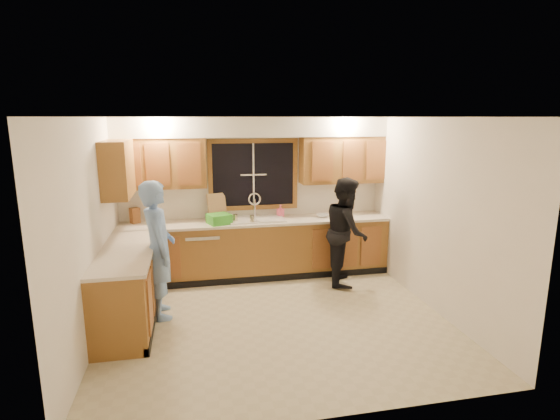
{
  "coord_description": "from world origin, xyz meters",
  "views": [
    {
      "loc": [
        -0.98,
        -5.0,
        2.49
      ],
      "look_at": [
        0.18,
        0.65,
        1.27
      ],
      "focal_mm": 28.0,
      "sensor_mm": 36.0,
      "label": 1
    }
  ],
  "objects_px": {
    "dishwasher": "(203,255)",
    "sink": "(257,223)",
    "knife_block": "(135,215)",
    "man": "(158,250)",
    "bowl": "(322,216)",
    "dish_crate": "(219,219)",
    "woman": "(346,231)",
    "soap_bottle": "(280,211)",
    "stove": "(121,306)"
  },
  "relations": [
    {
      "from": "dishwasher",
      "to": "sink",
      "type": "bearing_deg",
      "value": 0.99
    },
    {
      "from": "dishwasher",
      "to": "knife_block",
      "type": "distance_m",
      "value": 1.19
    },
    {
      "from": "sink",
      "to": "man",
      "type": "bearing_deg",
      "value": -140.46
    },
    {
      "from": "sink",
      "to": "bowl",
      "type": "bearing_deg",
      "value": -0.37
    },
    {
      "from": "sink",
      "to": "dishwasher",
      "type": "bearing_deg",
      "value": -179.01
    },
    {
      "from": "bowl",
      "to": "dish_crate",
      "type": "bearing_deg",
      "value": -175.88
    },
    {
      "from": "knife_block",
      "to": "woman",
      "type": "bearing_deg",
      "value": -48.21
    },
    {
      "from": "dishwasher",
      "to": "dish_crate",
      "type": "xyz_separation_m",
      "value": [
        0.26,
        -0.11,
        0.58
      ]
    },
    {
      "from": "dish_crate",
      "to": "bowl",
      "type": "distance_m",
      "value": 1.67
    },
    {
      "from": "sink",
      "to": "woman",
      "type": "xyz_separation_m",
      "value": [
        1.28,
        -0.56,
        -0.05
      ]
    },
    {
      "from": "sink",
      "to": "woman",
      "type": "height_order",
      "value": "woman"
    },
    {
      "from": "knife_block",
      "to": "bowl",
      "type": "xyz_separation_m",
      "value": [
        2.92,
        -0.18,
        -0.09
      ]
    },
    {
      "from": "soap_bottle",
      "to": "stove",
      "type": "bearing_deg",
      "value": -138.38
    },
    {
      "from": "dish_crate",
      "to": "bowl",
      "type": "height_order",
      "value": "dish_crate"
    },
    {
      "from": "stove",
      "to": "woman",
      "type": "bearing_deg",
      "value": 22.28
    },
    {
      "from": "dishwasher",
      "to": "soap_bottle",
      "type": "xyz_separation_m",
      "value": [
        1.26,
        0.15,
        0.61
      ]
    },
    {
      "from": "dishwasher",
      "to": "bowl",
      "type": "height_order",
      "value": "bowl"
    },
    {
      "from": "sink",
      "to": "soap_bottle",
      "type": "bearing_deg",
      "value": 18.76
    },
    {
      "from": "sink",
      "to": "man",
      "type": "height_order",
      "value": "man"
    },
    {
      "from": "dishwasher",
      "to": "bowl",
      "type": "relative_size",
      "value": 4.07
    },
    {
      "from": "stove",
      "to": "knife_block",
      "type": "distance_m",
      "value": 2.08
    },
    {
      "from": "dishwasher",
      "to": "soap_bottle",
      "type": "relative_size",
      "value": 4.1
    },
    {
      "from": "woman",
      "to": "stove",
      "type": "bearing_deg",
      "value": 128.76
    },
    {
      "from": "sink",
      "to": "knife_block",
      "type": "height_order",
      "value": "sink"
    },
    {
      "from": "stove",
      "to": "soap_bottle",
      "type": "height_order",
      "value": "soap_bottle"
    },
    {
      "from": "dish_crate",
      "to": "soap_bottle",
      "type": "distance_m",
      "value": 1.04
    },
    {
      "from": "stove",
      "to": "man",
      "type": "xyz_separation_m",
      "value": [
        0.38,
        0.65,
        0.43
      ]
    },
    {
      "from": "dishwasher",
      "to": "man",
      "type": "xyz_separation_m",
      "value": [
        -0.57,
        -1.16,
        0.47
      ]
    },
    {
      "from": "knife_block",
      "to": "bowl",
      "type": "height_order",
      "value": "knife_block"
    },
    {
      "from": "dishwasher",
      "to": "stove",
      "type": "xyz_separation_m",
      "value": [
        -0.95,
        -1.81,
        0.04
      ]
    },
    {
      "from": "stove",
      "to": "woman",
      "type": "xyz_separation_m",
      "value": [
        3.08,
        1.26,
        0.37
      ]
    },
    {
      "from": "sink",
      "to": "stove",
      "type": "xyz_separation_m",
      "value": [
        -1.8,
        -1.82,
        -0.41
      ]
    },
    {
      "from": "woman",
      "to": "dish_crate",
      "type": "distance_m",
      "value": 1.93
    },
    {
      "from": "dish_crate",
      "to": "woman",
      "type": "bearing_deg",
      "value": -13.05
    },
    {
      "from": "stove",
      "to": "bowl",
      "type": "relative_size",
      "value": 4.47
    },
    {
      "from": "stove",
      "to": "knife_block",
      "type": "xyz_separation_m",
      "value": [
        -0.04,
        2.0,
        0.59
      ]
    },
    {
      "from": "sink",
      "to": "soap_bottle",
      "type": "distance_m",
      "value": 0.46
    },
    {
      "from": "knife_block",
      "to": "soap_bottle",
      "type": "distance_m",
      "value": 2.25
    },
    {
      "from": "woman",
      "to": "knife_block",
      "type": "bearing_deg",
      "value": 93.25
    },
    {
      "from": "dishwasher",
      "to": "woman",
      "type": "bearing_deg",
      "value": -14.38
    },
    {
      "from": "sink",
      "to": "soap_bottle",
      "type": "xyz_separation_m",
      "value": [
        0.41,
        0.14,
        0.16
      ]
    },
    {
      "from": "stove",
      "to": "knife_block",
      "type": "relative_size",
      "value": 3.81
    },
    {
      "from": "knife_block",
      "to": "dish_crate",
      "type": "xyz_separation_m",
      "value": [
        1.25,
        -0.3,
        -0.04
      ]
    },
    {
      "from": "man",
      "to": "dishwasher",
      "type": "bearing_deg",
      "value": -37.05
    },
    {
      "from": "dish_crate",
      "to": "man",
      "type": "bearing_deg",
      "value": -128.41
    },
    {
      "from": "sink",
      "to": "bowl",
      "type": "xyz_separation_m",
      "value": [
        1.07,
        -0.01,
        0.08
      ]
    },
    {
      "from": "stove",
      "to": "woman",
      "type": "distance_m",
      "value": 3.35
    },
    {
      "from": "dish_crate",
      "to": "knife_block",
      "type": "bearing_deg",
      "value": 166.51
    },
    {
      "from": "knife_block",
      "to": "bowl",
      "type": "relative_size",
      "value": 1.17
    },
    {
      "from": "knife_block",
      "to": "soap_bottle",
      "type": "bearing_deg",
      "value": -35.83
    }
  ]
}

